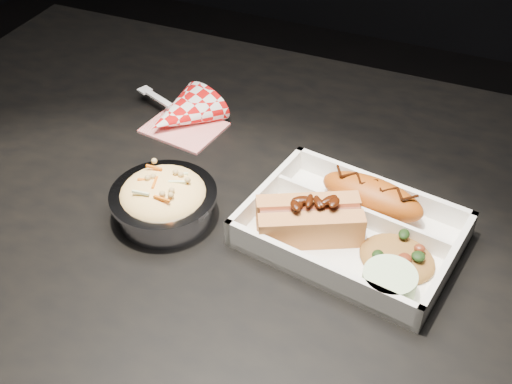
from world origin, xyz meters
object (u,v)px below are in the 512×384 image
dining_table (244,243)px  food_tray (351,233)px  fried_pastry (372,196)px  hotdog (309,218)px  napkin_fork (181,115)px  foil_coleslaw_cup (164,199)px

dining_table → food_tray: (0.16, -0.03, 0.10)m
fried_pastry → hotdog: bearing=-128.4°
food_tray → fried_pastry: 0.06m
napkin_fork → dining_table: bearing=-14.0°
dining_table → hotdog: bearing=-22.2°
fried_pastry → foil_coleslaw_cup: size_ratio=1.02×
dining_table → food_tray: size_ratio=4.34×
food_tray → napkin_fork: 0.34m
hotdog → foil_coleslaw_cup: 0.18m
foil_coleslaw_cup → food_tray: bearing=13.2°
foil_coleslaw_cup → napkin_fork: 0.21m
dining_table → foil_coleslaw_cup: foil_coleslaw_cup is taller
food_tray → foil_coleslaw_cup: 0.24m
fried_pastry → hotdog: size_ratio=0.99×
fried_pastry → foil_coleslaw_cup: (-0.24, -0.11, 0.00)m
dining_table → fried_pastry: 0.21m
hotdog → foil_coleslaw_cup: (-0.18, -0.03, -0.00)m
food_tray → napkin_fork: (-0.31, 0.14, 0.01)m
food_tray → fried_pastry: size_ratio=2.02×
dining_table → hotdog: hotdog is taller
foil_coleslaw_cup → napkin_fork: size_ratio=0.81×
fried_pastry → hotdog: hotdog is taller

